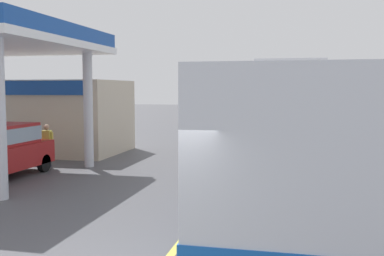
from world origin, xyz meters
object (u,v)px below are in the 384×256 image
(pedestrian_near_pump, at_px, (47,143))
(car_at_pump, at_px, (0,148))
(minibus_opposing_lane, at_px, (235,111))
(coach_bus_main, at_px, (289,144))

(pedestrian_near_pump, bearing_deg, car_at_pump, -98.91)
(pedestrian_near_pump, bearing_deg, minibus_opposing_lane, 72.15)
(minibus_opposing_lane, xyz_separation_m, pedestrian_near_pump, (-5.13, -15.93, -0.54))
(coach_bus_main, relative_size, minibus_opposing_lane, 1.80)
(coach_bus_main, height_order, minibus_opposing_lane, coach_bus_main)
(coach_bus_main, xyz_separation_m, car_at_pump, (-9.51, 2.51, -0.71))
(car_at_pump, bearing_deg, coach_bus_main, -14.79)
(minibus_opposing_lane, distance_m, pedestrian_near_pump, 16.75)
(car_at_pump, bearing_deg, pedestrian_near_pump, 81.09)
(pedestrian_near_pump, bearing_deg, coach_bus_main, -27.79)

